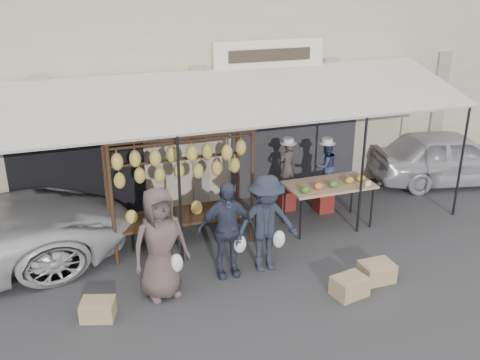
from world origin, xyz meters
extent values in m
plane|color=#2D2D30|center=(0.00, 0.00, 0.00)|extent=(90.00, 90.00, 0.00)
cube|color=#C2B197|center=(0.00, 6.50, 3.50)|extent=(24.00, 6.00, 7.00)
cube|color=#232328|center=(2.20, 3.46, 1.25)|extent=(3.00, 0.10, 2.50)
cube|color=black|center=(-2.50, 3.46, 1.25)|extent=(2.60, 0.10, 2.50)
cube|color=silver|center=(1.50, 3.40, 3.15)|extent=(2.40, 0.10, 0.60)
cube|color=beige|center=(0.00, 2.30, 2.60)|extent=(10.00, 2.34, 0.63)
cylinder|color=black|center=(-1.00, 1.15, 1.15)|extent=(0.05, 0.05, 2.30)
cylinder|color=black|center=(2.50, 1.15, 1.15)|extent=(0.05, 0.05, 2.30)
cylinder|color=black|center=(4.80, 1.15, 1.15)|extent=(0.05, 0.05, 2.30)
cylinder|color=black|center=(-2.09, 1.46, 1.10)|extent=(0.07, 0.07, 2.20)
cylinder|color=black|center=(0.41, 1.46, 1.10)|extent=(0.07, 0.07, 2.20)
cylinder|color=black|center=(-2.09, 2.26, 1.10)|extent=(0.07, 0.07, 2.20)
cylinder|color=black|center=(0.41, 2.26, 1.10)|extent=(0.07, 0.07, 2.20)
cube|color=black|center=(-0.84, 1.86, 2.20)|extent=(2.60, 0.90, 0.07)
cylinder|color=black|center=(-0.84, 1.51, 2.08)|extent=(2.50, 0.05, 0.05)
cylinder|color=black|center=(-0.84, 2.21, 2.08)|extent=(2.50, 0.05, 0.05)
cylinder|color=black|center=(-0.84, 1.86, 1.65)|extent=(2.50, 0.05, 0.05)
cube|color=black|center=(-0.84, 1.86, 0.55)|extent=(2.50, 0.80, 0.05)
ellipsoid|color=#E0C053|center=(-1.94, 1.51, 1.86)|extent=(0.20, 0.18, 0.30)
ellipsoid|color=#E0C053|center=(-1.62, 1.66, 1.83)|extent=(0.20, 0.18, 0.30)
ellipsoid|color=#E0C053|center=(-1.31, 1.51, 1.85)|extent=(0.20, 0.18, 0.30)
ellipsoid|color=#E0C053|center=(-0.99, 1.66, 1.83)|extent=(0.20, 0.18, 0.30)
ellipsoid|color=#E0C053|center=(-0.68, 1.51, 1.86)|extent=(0.20, 0.18, 0.30)
ellipsoid|color=#E0C053|center=(-0.37, 1.66, 1.81)|extent=(0.20, 0.18, 0.30)
ellipsoid|color=#E0C053|center=(-0.05, 1.51, 1.81)|extent=(0.20, 0.18, 0.30)
ellipsoid|color=#E0C053|center=(0.26, 1.66, 1.82)|extent=(0.20, 0.18, 0.30)
ellipsoid|color=#E0C053|center=(-1.89, 1.86, 1.39)|extent=(0.20, 0.18, 0.30)
ellipsoid|color=#E0C053|center=(-1.54, 1.86, 1.44)|extent=(0.20, 0.18, 0.30)
ellipsoid|color=#E0C053|center=(-1.19, 1.86, 1.41)|extent=(0.20, 0.18, 0.30)
ellipsoid|color=#E0C053|center=(-0.84, 1.86, 1.44)|extent=(0.20, 0.18, 0.30)
ellipsoid|color=#E0C053|center=(-0.49, 1.86, 1.39)|extent=(0.20, 0.18, 0.30)
ellipsoid|color=#E0C053|center=(-0.14, 1.86, 1.40)|extent=(0.20, 0.18, 0.30)
ellipsoid|color=#E0C053|center=(0.21, 1.86, 1.42)|extent=(0.20, 0.18, 0.30)
cube|color=#A4805B|center=(2.07, 1.60, 0.88)|extent=(1.70, 0.90, 0.05)
cylinder|color=black|center=(1.30, 1.23, 0.42)|extent=(0.04, 0.04, 0.85)
cylinder|color=black|center=(2.84, 1.23, 0.42)|extent=(0.04, 0.04, 0.85)
cylinder|color=black|center=(1.30, 1.97, 0.42)|extent=(0.04, 0.04, 0.85)
cylinder|color=black|center=(2.84, 1.97, 0.42)|extent=(0.04, 0.04, 0.85)
ellipsoid|color=#477226|center=(1.42, 1.32, 0.97)|extent=(0.18, 0.14, 0.14)
ellipsoid|color=orange|center=(1.73, 1.39, 0.97)|extent=(0.18, 0.14, 0.14)
ellipsoid|color=#477226|center=(2.05, 1.40, 0.97)|extent=(0.18, 0.14, 0.14)
ellipsoid|color=gold|center=(2.44, 1.47, 0.97)|extent=(0.18, 0.14, 0.14)
ellipsoid|color=gold|center=(2.70, 1.50, 0.97)|extent=(0.18, 0.14, 0.14)
imported|color=#433B38|center=(1.62, 2.58, 0.98)|extent=(0.44, 0.34, 1.07)
imported|color=#293251|center=(2.33, 2.24, 1.01)|extent=(0.58, 0.48, 1.06)
imported|color=#4E3F3D|center=(-1.53, 0.26, 0.90)|extent=(0.98, 0.74, 1.81)
imported|color=#303549|center=(-0.40, 0.52, 0.83)|extent=(1.00, 0.47, 1.66)
imported|color=#202632|center=(0.28, 0.46, 0.85)|extent=(1.12, 0.67, 1.70)
cube|color=maroon|center=(1.62, 2.58, 0.22)|extent=(0.36, 0.36, 0.45)
cube|color=maroon|center=(2.33, 2.24, 0.24)|extent=(0.40, 0.40, 0.48)
cube|color=tan|center=(1.23, -0.72, 0.16)|extent=(0.58, 0.49, 0.31)
cube|color=tan|center=(1.86, -0.50, 0.16)|extent=(0.53, 0.41, 0.32)
cube|color=tan|center=(-2.55, -0.01, 0.14)|extent=(0.57, 0.49, 0.29)
imported|color=#B3B2B8|center=(5.93, 2.71, 0.64)|extent=(4.02, 2.32, 1.29)
camera|label=1|loc=(-2.79, -6.91, 4.77)|focal=40.00mm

